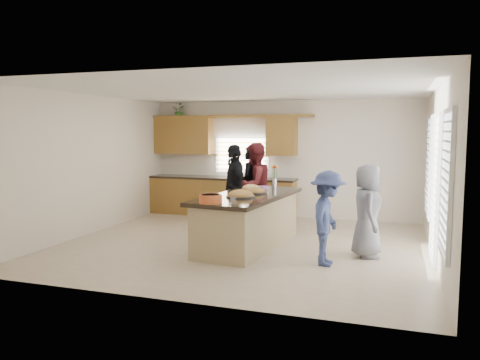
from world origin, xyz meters
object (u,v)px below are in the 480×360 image
(woman_left_mid, at_px, (254,186))
(island, at_px, (248,222))
(woman_right_back, at_px, (327,218))
(woman_left_front, at_px, (234,188))
(woman_right_front, at_px, (367,211))
(salad_bowl, at_px, (211,198))
(woman_left_back, at_px, (250,186))

(woman_left_mid, bearing_deg, island, 36.89)
(woman_right_back, bearing_deg, woman_left_front, 50.50)
(woman_right_back, xyz_separation_m, woman_right_front, (0.56, 0.69, 0.03))
(island, relative_size, salad_bowl, 7.76)
(island, height_order, woman_left_mid, woman_left_mid)
(woman_left_mid, height_order, woman_right_back, woman_left_mid)
(island, height_order, woman_right_back, woman_right_back)
(woman_left_mid, relative_size, woman_right_front, 1.19)
(salad_bowl, bearing_deg, woman_left_front, 100.21)
(woman_left_mid, bearing_deg, woman_right_back, 63.65)
(island, bearing_deg, woman_left_mid, 108.92)
(island, relative_size, woman_left_back, 1.61)
(salad_bowl, relative_size, woman_left_front, 0.20)
(woman_right_back, bearing_deg, woman_left_mid, 41.57)
(island, height_order, salad_bowl, salad_bowl)
(salad_bowl, relative_size, woman_left_back, 0.21)
(island, bearing_deg, woman_right_front, 5.60)
(woman_left_front, distance_m, woman_right_front, 3.05)
(woman_right_back, bearing_deg, island, 66.90)
(woman_left_front, bearing_deg, woman_left_mid, 96.02)
(island, bearing_deg, woman_left_back, 112.81)
(woman_right_front, bearing_deg, salad_bowl, 106.29)
(salad_bowl, xyz_separation_m, woman_right_front, (2.32, 1.12, -0.26))
(woman_left_back, bearing_deg, salad_bowl, -2.51)
(island, relative_size, woman_right_back, 1.91)
(woman_left_front, bearing_deg, woman_right_front, 30.48)
(woman_left_back, height_order, woman_right_back, woman_left_back)
(woman_left_back, relative_size, woman_left_front, 0.97)
(island, distance_m, woman_right_back, 1.70)
(woman_left_front, bearing_deg, woman_right_back, 13.62)
(island, xyz_separation_m, salad_bowl, (-0.26, -1.15, 0.57))
(woman_left_mid, bearing_deg, woman_right_front, 81.11)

